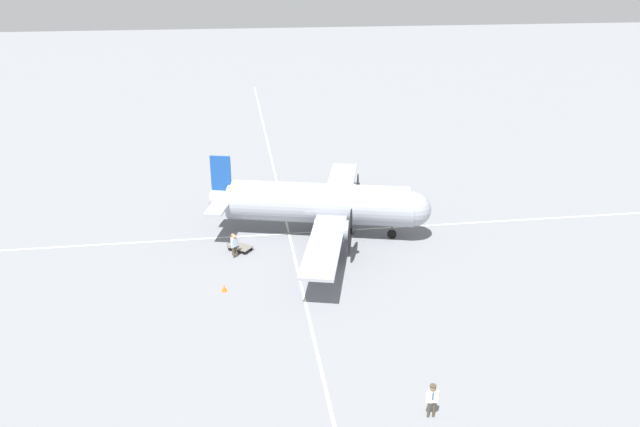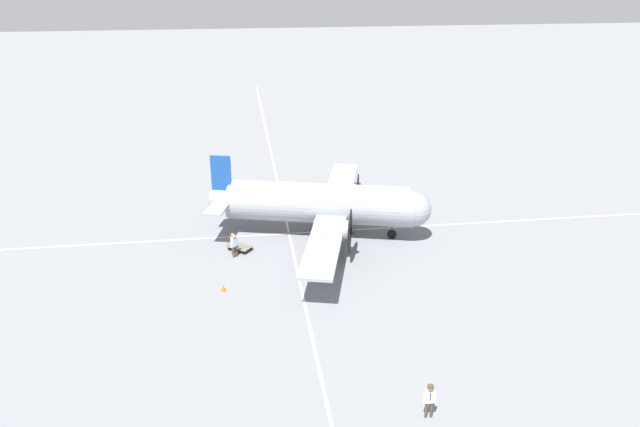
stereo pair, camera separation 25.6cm
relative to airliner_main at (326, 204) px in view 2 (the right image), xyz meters
name	(u,v)px [view 2 (the right image)]	position (x,y,z in m)	size (l,w,h in m)	color
ground_plane	(320,235)	(-0.12, -0.46, -2.63)	(300.00, 300.00, 0.00)	slate
apron_line_eastwest	(290,236)	(-0.12, -2.83, -2.62)	(120.00, 0.16, 0.01)	silver
apron_line_northsouth	(319,232)	(-0.68, -0.46, -2.62)	(0.16, 120.00, 0.01)	silver
airliner_main	(326,204)	(0.00, 0.00, 0.00)	(22.34, 16.97, 6.11)	#9399A3
crew_foreground	(430,397)	(21.13, 1.77, -1.49)	(0.32, 0.62, 1.82)	#473D2D
passenger_boarding	(234,243)	(2.87, -7.05, -1.54)	(0.44, 0.47, 1.77)	#473D2D
ramp_agent	(233,241)	(2.42, -7.16, -1.60)	(0.51, 0.35, 1.68)	#473D2D
suitcase_near_door	(233,245)	(1.43, -7.21, -2.31)	(0.37, 0.16, 0.66)	#47331E
baggage_cart	(240,247)	(1.80, -6.69, -2.35)	(1.87, 1.98, 0.56)	#6B665B
traffic_cone	(223,288)	(7.72, -7.85, -2.41)	(0.35, 0.35, 0.46)	orange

